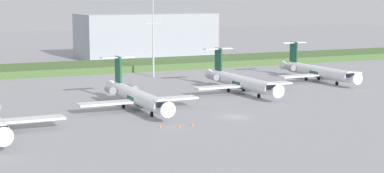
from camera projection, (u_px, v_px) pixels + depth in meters
ground_plane at (169, 93)px, 139.50m from camera, size 500.00×500.00×0.00m
grass_berm at (104, 66)px, 182.78m from camera, size 320.00×20.00×1.86m
regional_jet_second at (136, 96)px, 119.54m from camera, size 22.81×31.00×9.00m
regional_jet_third at (240, 81)px, 139.68m from camera, size 22.81×31.00×9.00m
regional_jet_fourth at (317, 71)px, 158.37m from camera, size 22.81×31.00×9.00m
antenna_mast at (153, 43)px, 165.71m from camera, size 4.40×0.50×21.27m
distant_hangar at (146, 35)px, 218.92m from camera, size 45.21×20.88×14.80m
safety_cone_front_marker at (160, 126)px, 103.32m from camera, size 0.44×0.44×0.55m
safety_cone_mid_marker at (179, 125)px, 103.95m from camera, size 0.44×0.44×0.55m
safety_cone_rear_marker at (193, 124)px, 105.01m from camera, size 0.44×0.44×0.55m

